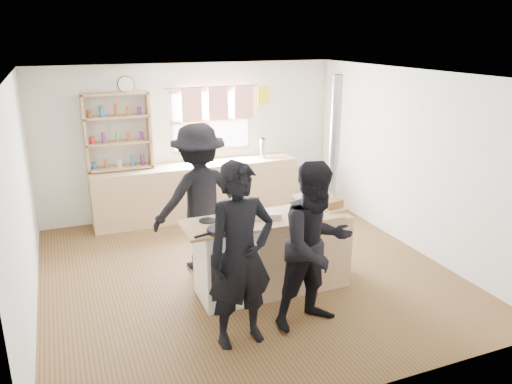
# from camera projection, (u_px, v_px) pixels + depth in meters

# --- Properties ---
(ground) EXTENTS (5.00, 5.00, 0.01)m
(ground) POSITION_uv_depth(u_px,v_px,m) (245.00, 272.00, 6.48)
(ground) COLOR brown
(ground) RESTS_ON ground
(back_counter) EXTENTS (3.40, 0.55, 0.90)m
(back_counter) POSITION_uv_depth(u_px,v_px,m) (198.00, 190.00, 8.30)
(back_counter) COLOR tan
(back_counter) RESTS_ON ground
(shelving_unit) EXTENTS (1.00, 0.28, 1.20)m
(shelving_unit) POSITION_uv_depth(u_px,v_px,m) (118.00, 131.00, 7.66)
(shelving_unit) COLOR tan
(shelving_unit) RESTS_ON back_counter
(thermos) EXTENTS (0.10, 0.10, 0.33)m
(thermos) POSITION_uv_depth(u_px,v_px,m) (263.00, 149.00, 8.53)
(thermos) COLOR silver
(thermos) RESTS_ON back_counter
(cooking_island) EXTENTS (1.97, 0.64, 0.93)m
(cooking_island) POSITION_uv_depth(u_px,v_px,m) (273.00, 253.00, 5.91)
(cooking_island) COLOR white
(cooking_island) RESTS_ON ground
(skillet_greens) EXTENTS (0.38, 0.38, 0.05)m
(skillet_greens) POSITION_uv_depth(u_px,v_px,m) (221.00, 230.00, 5.31)
(skillet_greens) COLOR black
(skillet_greens) RESTS_ON cooking_island
(roast_tray) EXTENTS (0.43, 0.34, 0.07)m
(roast_tray) POSITION_uv_depth(u_px,v_px,m) (263.00, 214.00, 5.73)
(roast_tray) COLOR silver
(roast_tray) RESTS_ON cooking_island
(stockpot_stove) EXTENTS (0.23, 0.23, 0.19)m
(stockpot_stove) POSITION_uv_depth(u_px,v_px,m) (226.00, 211.00, 5.71)
(stockpot_stove) COLOR silver
(stockpot_stove) RESTS_ON cooking_island
(stockpot_counter) EXTENTS (0.26, 0.26, 0.20)m
(stockpot_counter) POSITION_uv_depth(u_px,v_px,m) (303.00, 203.00, 5.95)
(stockpot_counter) COLOR #B2B2B5
(stockpot_counter) RESTS_ON cooking_island
(bread_board) EXTENTS (0.31, 0.25, 0.12)m
(bread_board) POSITION_uv_depth(u_px,v_px,m) (334.00, 206.00, 5.98)
(bread_board) COLOR tan
(bread_board) RESTS_ON cooking_island
(flue_heater) EXTENTS (0.35, 0.35, 2.50)m
(flue_heater) POSITION_uv_depth(u_px,v_px,m) (331.00, 223.00, 6.32)
(flue_heater) COLOR black
(flue_heater) RESTS_ON ground
(person_near_left) EXTENTS (0.71, 0.50, 1.86)m
(person_near_left) POSITION_uv_depth(u_px,v_px,m) (241.00, 256.00, 4.75)
(person_near_left) COLOR black
(person_near_left) RESTS_ON ground
(person_near_right) EXTENTS (0.95, 0.79, 1.78)m
(person_near_right) POSITION_uv_depth(u_px,v_px,m) (316.00, 246.00, 5.08)
(person_near_right) COLOR black
(person_near_right) RESTS_ON ground
(person_far) EXTENTS (1.34, 0.92, 1.90)m
(person_far) POSITION_uv_depth(u_px,v_px,m) (199.00, 198.00, 6.36)
(person_far) COLOR black
(person_far) RESTS_ON ground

